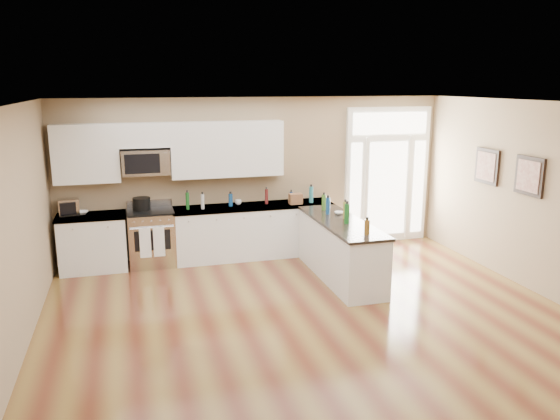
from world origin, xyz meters
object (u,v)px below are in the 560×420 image
peninsula_cabinet (340,251)px  toaster_oven (69,207)px  stockpot (142,203)px  kitchen_range (152,238)px

peninsula_cabinet → toaster_oven: 4.45m
stockpot → toaster_oven: bearing=-179.0°
kitchen_range → stockpot: stockpot is taller
kitchen_range → toaster_oven: bearing=176.2°
stockpot → toaster_oven: toaster_oven is taller
kitchen_range → toaster_oven: size_ratio=3.43×
peninsula_cabinet → stockpot: bearing=152.5°
peninsula_cabinet → kitchen_range: (-2.85, 1.45, 0.05)m
stockpot → toaster_oven: size_ratio=0.93×
stockpot → toaster_oven: (-1.15, -0.02, 0.01)m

